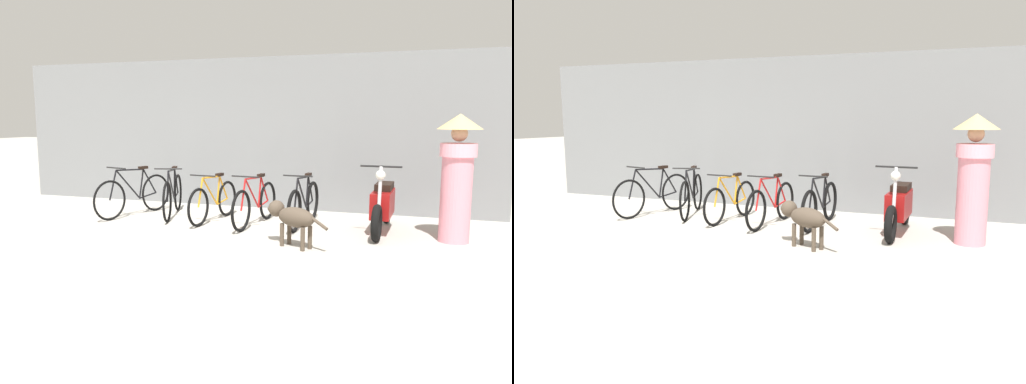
% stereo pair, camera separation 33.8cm
% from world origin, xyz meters
% --- Properties ---
extents(ground_plane, '(60.00, 60.00, 0.00)m').
position_xyz_m(ground_plane, '(0.00, 0.00, 0.00)').
color(ground_plane, '#ADA89E').
extents(shop_wall_back, '(9.52, 0.20, 2.82)m').
position_xyz_m(shop_wall_back, '(0.00, 3.38, 1.41)').
color(shop_wall_back, slate).
rests_on(shop_wall_back, ground).
extents(bicycle_0, '(0.58, 1.69, 0.88)m').
position_xyz_m(bicycle_0, '(-1.46, 1.86, 0.37)').
color(bicycle_0, black).
rests_on(bicycle_0, ground).
extents(bicycle_1, '(0.62, 1.67, 0.88)m').
position_xyz_m(bicycle_1, '(-0.78, 2.01, 0.37)').
color(bicycle_1, black).
rests_on(bicycle_1, ground).
extents(bicycle_2, '(0.46, 1.58, 0.81)m').
position_xyz_m(bicycle_2, '(0.07, 1.84, 0.34)').
color(bicycle_2, black).
rests_on(bicycle_2, ground).
extents(bicycle_3, '(0.46, 1.67, 0.84)m').
position_xyz_m(bicycle_3, '(0.83, 1.75, 0.34)').
color(bicycle_3, black).
rests_on(bicycle_3, ground).
extents(bicycle_4, '(0.46, 1.67, 0.85)m').
position_xyz_m(bicycle_4, '(1.58, 1.96, 0.35)').
color(bicycle_4, black).
rests_on(bicycle_4, ground).
extents(motorcycle, '(0.58, 1.86, 1.04)m').
position_xyz_m(motorcycle, '(2.80, 1.90, 0.40)').
color(motorcycle, black).
rests_on(motorcycle, ground).
extents(stray_dog, '(0.95, 0.57, 0.59)m').
position_xyz_m(stray_dog, '(1.71, 0.63, 0.41)').
color(stray_dog, '#4C3F33').
rests_on(stray_dog, ground).
extents(person_in_robes, '(0.77, 0.77, 1.76)m').
position_xyz_m(person_in_robes, '(3.79, 1.59, 0.98)').
color(person_in_robes, pink).
rests_on(person_in_robes, ground).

